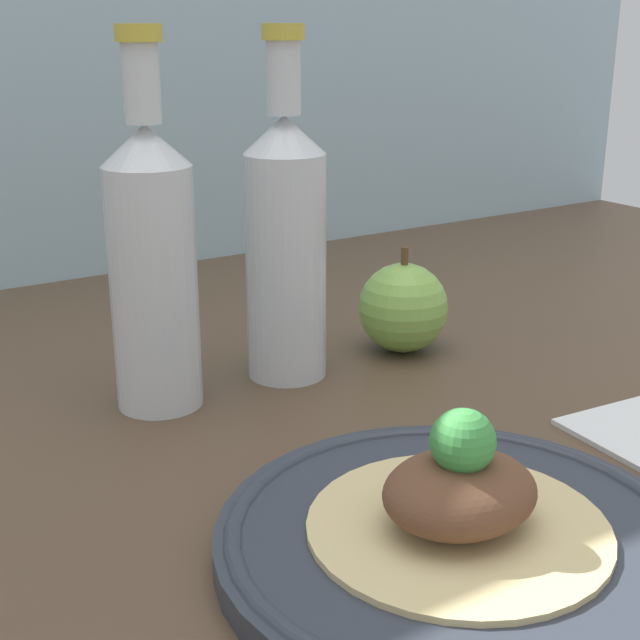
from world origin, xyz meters
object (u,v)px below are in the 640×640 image
Objects in this scene: plate at (457,540)px; cider_bottle_left at (152,261)px; plated_food at (460,496)px; cider_bottle_right at (286,241)px; apple at (403,308)px.

cider_bottle_left is at bearing 100.98° from plate.
plated_food is at bearing -79.02° from cider_bottle_left.
cider_bottle_right reaches higher than plate.
cider_bottle_right is (5.85, 28.21, 10.30)cm from plate.
apple reaches higher than plate.
cider_bottle_left and cider_bottle_right have the same top height.
cider_bottle_right is 2.94× the size of apple.
plated_food is at bearing -122.29° from apple.
plate is at bearing -122.29° from apple.
cider_bottle_right is 13.71cm from apple.
plate is 30.60cm from cider_bottle_right.
plated_food is 29.80cm from cider_bottle_right.
cider_bottle_left is 11.33cm from cider_bottle_right.
plated_food is 0.59× the size of cider_bottle_right.
plated_food is 29.73cm from cider_bottle_left.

